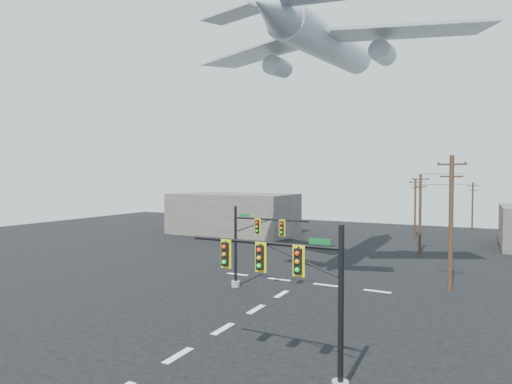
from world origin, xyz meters
The scene contains 11 objects.
ground centered at (0.00, 0.00, 0.00)m, with size 120.00×120.00×0.00m, color black.
lane_markings centered at (0.00, 5.33, 0.01)m, with size 14.00×21.20×0.01m.
signal_mast_near centered at (6.10, -3.97, 3.79)m, with size 7.20×0.73×6.64m.
signal_mast_far centered at (-2.72, 8.26, 3.37)m, with size 6.28×0.69×6.25m.
utility_pole_a centered at (10.77, 14.55, 5.28)m, with size 2.02×0.34×10.10m.
utility_pole_b centered at (6.87, 30.01, 4.63)m, with size 1.69×0.82×8.84m.
utility_pole_c centered at (4.62, 43.92, 4.34)m, with size 1.61×0.74×8.29m.
utility_pole_d centered at (11.76, 53.16, 4.02)m, with size 1.59×0.26×7.68m.
power_lines centered at (7.60, 34.59, 8.11)m, with size 8.62×38.63×1.42m.
airliner centered at (1.02, 15.33, 19.77)m, with size 25.74×26.94×7.01m.
building_left centered at (-20.00, 35.00, 3.00)m, with size 18.00×10.00×6.00m, color #6A645E.
Camera 1 is at (12.53, -20.03, 8.48)m, focal length 30.00 mm.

